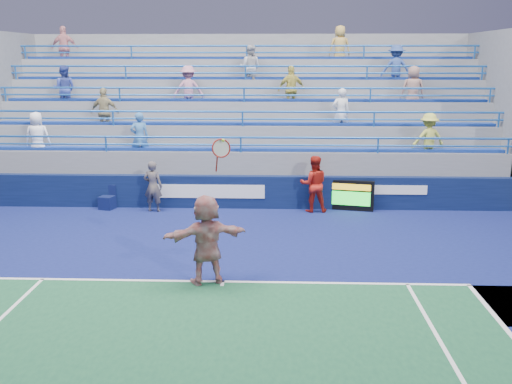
{
  "coord_description": "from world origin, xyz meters",
  "views": [
    {
      "loc": [
        1.18,
        -11.92,
        4.91
      ],
      "look_at": [
        0.65,
        2.5,
        1.5
      ],
      "focal_mm": 40.0,
      "sensor_mm": 36.0,
      "label": 1
    }
  ],
  "objects_px": {
    "serve_speed_board": "(351,196)",
    "line_judge": "(153,186)",
    "ball_girl": "(314,184)",
    "judge_chair": "(107,202)",
    "tennis_player": "(207,239)"
  },
  "relations": [
    {
      "from": "serve_speed_board",
      "to": "ball_girl",
      "type": "distance_m",
      "value": 1.33
    },
    {
      "from": "line_judge",
      "to": "serve_speed_board",
      "type": "bearing_deg",
      "value": -169.39
    },
    {
      "from": "line_judge",
      "to": "ball_girl",
      "type": "xyz_separation_m",
      "value": [
        5.2,
        0.18,
        0.08
      ]
    },
    {
      "from": "ball_girl",
      "to": "judge_chair",
      "type": "bearing_deg",
      "value": -3.73
    },
    {
      "from": "serve_speed_board",
      "to": "tennis_player",
      "type": "xyz_separation_m",
      "value": [
        -3.98,
        -6.32,
        0.51
      ]
    },
    {
      "from": "serve_speed_board",
      "to": "ball_girl",
      "type": "relative_size",
      "value": 0.79
    },
    {
      "from": "tennis_player",
      "to": "ball_girl",
      "type": "relative_size",
      "value": 1.76
    },
    {
      "from": "serve_speed_board",
      "to": "tennis_player",
      "type": "distance_m",
      "value": 7.49
    },
    {
      "from": "tennis_player",
      "to": "ball_girl",
      "type": "height_order",
      "value": "tennis_player"
    },
    {
      "from": "serve_speed_board",
      "to": "tennis_player",
      "type": "relative_size",
      "value": 0.45
    },
    {
      "from": "serve_speed_board",
      "to": "judge_chair",
      "type": "relative_size",
      "value": 1.85
    },
    {
      "from": "serve_speed_board",
      "to": "judge_chair",
      "type": "height_order",
      "value": "serve_speed_board"
    },
    {
      "from": "serve_speed_board",
      "to": "line_judge",
      "type": "bearing_deg",
      "value": -176.88
    },
    {
      "from": "serve_speed_board",
      "to": "tennis_player",
      "type": "bearing_deg",
      "value": -122.23
    },
    {
      "from": "judge_chair",
      "to": "ball_girl",
      "type": "xyz_separation_m",
      "value": [
        6.81,
        -0.07,
        0.67
      ]
    }
  ]
}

